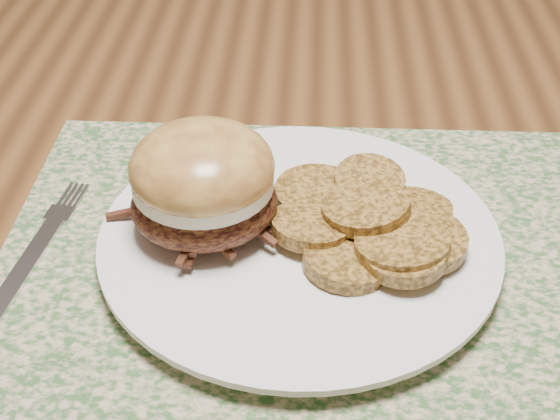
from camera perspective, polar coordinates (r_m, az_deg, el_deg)
The scene contains 6 objects.
dining_table at distance 0.80m, azimuth 3.58°, elevation 4.35°, with size 1.50×0.90×0.75m.
placemat at distance 0.55m, azimuth 3.11°, elevation -3.18°, with size 0.45×0.33×0.00m, color #396131.
dinner_plate at distance 0.54m, azimuth 1.43°, elevation -2.27°, with size 0.26×0.26×0.02m, color white.
pork_sandwich at distance 0.52m, azimuth -5.65°, elevation 2.02°, with size 0.13×0.13×0.08m.
roasted_potatoes at distance 0.53m, azimuth 6.93°, elevation -0.98°, with size 0.15×0.15×0.03m.
fork at distance 0.57m, azimuth -17.37°, elevation -2.78°, with size 0.04×0.16×0.00m.
Camera 1 is at (-0.02, -0.67, 1.11)m, focal length 50.00 mm.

